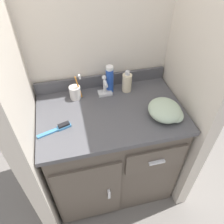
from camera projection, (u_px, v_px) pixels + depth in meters
name	position (u px, v px, depth m)	size (l,w,h in m)	color
ground_plane	(111.00, 181.00, 1.89)	(6.00, 6.00, 0.00)	slate
wall_back	(99.00, 44.00, 1.37)	(1.06, 0.08, 2.20)	beige
wall_left	(11.00, 86.00, 1.05)	(0.08, 0.64, 2.20)	beige
wall_right	(197.00, 61.00, 1.22)	(0.08, 0.64, 2.20)	beige
vanity	(111.00, 151.00, 1.59)	(0.88, 0.57, 0.82)	brown
backsplash	(102.00, 80.00, 1.48)	(0.88, 0.02, 0.09)	#4C4C51
sink_faucet	(105.00, 88.00, 1.41)	(0.09, 0.09, 0.14)	silver
toothbrush_cup	(75.00, 92.00, 1.39)	(0.08, 0.07, 0.18)	silver
soap_dispenser	(127.00, 82.00, 1.43)	(0.06, 0.07, 0.16)	beige
shaving_cream_can	(110.00, 79.00, 1.41)	(0.05, 0.05, 0.19)	#234CB2
hairbrush	(59.00, 128.00, 1.21)	(0.19, 0.08, 0.03)	teal
hand_towel	(166.00, 111.00, 1.27)	(0.20, 0.21, 0.09)	#A8BCA3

